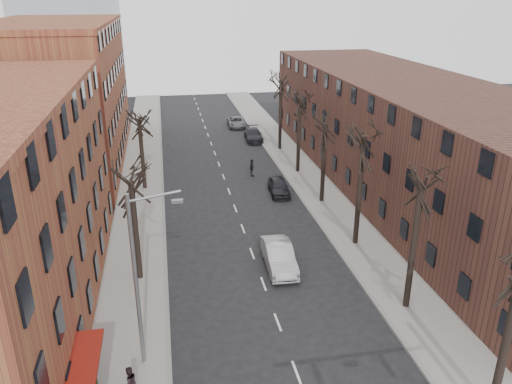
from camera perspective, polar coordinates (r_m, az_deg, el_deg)
sidewalk_left at (r=48.44m, az=-13.01°, el=0.80°), size 4.00×90.00×0.15m
sidewalk_right at (r=50.20m, az=5.51°, el=2.02°), size 4.00×90.00×0.15m
building_left_far at (r=56.25m, az=-21.65°, el=10.08°), size 12.00×28.00×14.00m
building_right at (r=47.21m, az=16.85°, el=6.17°), size 12.00×50.00×10.00m
tree_right_b at (r=30.91m, az=16.71°, el=-12.52°), size 5.20×5.20×10.80m
tree_right_c at (r=37.10m, az=11.24°, el=-5.86°), size 5.20×5.20×11.60m
tree_right_d at (r=43.89m, az=7.49°, el=-1.14°), size 5.20×5.20×10.00m
tree_right_e at (r=51.03m, az=4.77°, el=2.29°), size 5.20×5.20×10.80m
tree_right_f at (r=58.39m, az=2.73°, el=4.86°), size 5.20×5.20×11.60m
tree_left_a at (r=33.08m, az=-13.07°, el=-9.66°), size 5.20×5.20×9.50m
tree_left_b at (r=47.51m, az=-12.55°, el=0.33°), size 5.20×5.20×9.50m
streetlight at (r=23.63m, az=-13.22°, el=-9.18°), size 2.45×0.22×9.03m
silver_sedan at (r=33.14m, az=2.65°, el=-7.35°), size 1.92×5.06×1.65m
parked_car_near at (r=45.10m, az=2.63°, el=0.64°), size 1.98×4.29×1.42m
parked_car_mid at (r=61.91m, az=-0.29°, el=6.56°), size 2.30×5.05×1.43m
parked_car_far at (r=68.55m, az=-2.28°, el=7.99°), size 2.28×4.74×1.30m
pedestrian_b at (r=24.26m, az=-14.27°, el=-20.33°), size 0.95×0.89×1.56m
pedestrian_crossing at (r=49.34m, az=-0.48°, el=2.77°), size 0.51×1.07×1.78m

